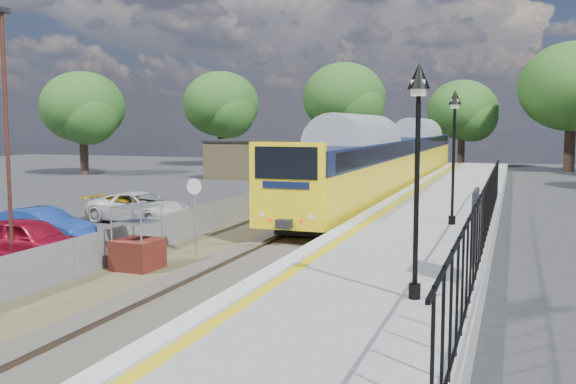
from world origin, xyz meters
The scene contains 18 objects.
ground centered at (0.00, 0.00, 0.00)m, with size 120.00×120.00×0.00m, color #2D2D30.
track_bed centered at (-0.47, 9.67, 0.09)m, with size 5.90×80.00×0.29m.
platform centered at (4.20, 8.00, 0.45)m, with size 5.00×70.00×0.90m, color gray.
platform_edge centered at (2.14, 8.00, 0.90)m, with size 0.90×70.00×0.01m.
victorian_lamp_south centered at (5.50, -4.00, 4.30)m, with size 0.44×0.44×4.60m.
victorian_lamp_north centered at (5.30, 6.00, 4.30)m, with size 0.44×0.44×4.60m.
palisade_fence centered at (6.55, 2.24, 1.84)m, with size 0.12×26.00×2.00m.
wire_fence centered at (-4.20, 12.00, 0.60)m, with size 0.06×52.00×1.20m.
outbuilding centered at (-10.91, 31.21, 1.52)m, with size 10.80×10.10×3.12m.
tree_line centered at (1.40, 42.00, 6.61)m, with size 56.80×43.80×11.88m.
train centered at (0.00, 24.30, 2.34)m, with size 2.82×40.83×3.51m.
brick_plinth centered at (-3.18, -0.37, 0.95)m, with size 1.29×1.29×1.98m.
speed_sign centered at (-2.50, 1.98, 1.74)m, with size 0.52×0.10×2.59m.
carpark_lamp centered at (-7.08, -1.20, 4.37)m, with size 0.25×0.50×7.75m.
car_red centered at (-7.04, -0.50, 0.71)m, with size 1.69×4.20×1.43m, color maroon.
car_blue centered at (-8.73, 2.06, 0.67)m, with size 1.41×4.05×1.33m, color navy.
car_yellow centered at (-9.08, 7.89, 0.57)m, with size 1.61×3.95×1.15m, color gold.
car_white centered at (-8.31, 7.85, 0.67)m, with size 2.23×4.83×1.34m, color silver.
Camera 1 is at (7.28, -16.51, 4.32)m, focal length 40.00 mm.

